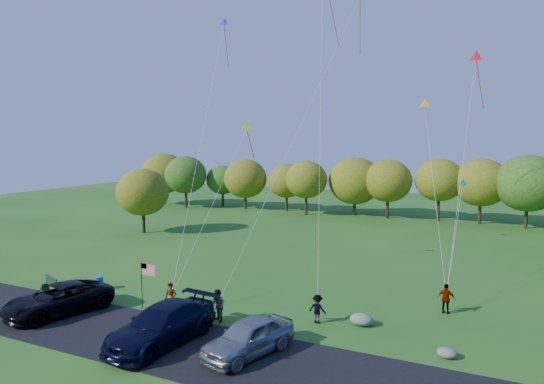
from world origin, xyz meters
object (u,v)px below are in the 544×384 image
at_px(minivan_silver, 248,337).
at_px(flyer_d, 446,299).
at_px(minivan_navy, 162,325).
at_px(flyer_c, 317,309).
at_px(park_bench, 52,284).
at_px(flyer_a, 171,299).
at_px(trash_barrel, 99,283).
at_px(minivan_dark, 58,299).
at_px(flyer_b, 218,306).

distance_m(minivan_silver, flyer_d, 12.49).
xyz_separation_m(minivan_navy, flyer_c, (5.95, 5.95, -0.20)).
relative_size(minivan_navy, park_bench, 3.38).
xyz_separation_m(minivan_silver, flyer_a, (-6.51, 2.68, 0.04)).
height_order(flyer_a, trash_barrel, flyer_a).
xyz_separation_m(flyer_d, trash_barrel, (-21.58, -5.33, -0.44)).
distance_m(flyer_a, flyer_d, 15.92).
distance_m(minivan_dark, flyer_d, 22.44).
distance_m(minivan_silver, flyer_a, 7.04).
bearing_deg(flyer_b, trash_barrel, -155.92).
bearing_deg(minivan_dark, flyer_c, 35.91).
bearing_deg(minivan_dark, minivan_silver, 15.43).
xyz_separation_m(minivan_dark, flyer_a, (5.93, 2.70, 0.04)).
xyz_separation_m(minivan_navy, park_bench, (-11.67, 3.40, -0.41)).
bearing_deg(flyer_c, minivan_dark, 23.51).
relative_size(minivan_silver, flyer_c, 3.12).
distance_m(flyer_a, trash_barrel, 7.57).
distance_m(minivan_silver, flyer_b, 4.64).
bearing_deg(flyer_b, minivan_navy, -71.47).
bearing_deg(trash_barrel, minivan_dark, -72.67).
bearing_deg(flyer_d, minivan_dark, 28.90).
bearing_deg(trash_barrel, flyer_d, 13.88).
bearing_deg(flyer_c, flyer_b, 26.72).
bearing_deg(flyer_a, minivan_navy, -81.85).
xyz_separation_m(minivan_dark, minivan_navy, (7.99, -0.71, 0.09)).
xyz_separation_m(flyer_b, trash_barrel, (-10.31, 1.48, -0.47)).
height_order(minivan_navy, flyer_a, minivan_navy).
bearing_deg(flyer_c, park_bench, 11.14).
bearing_deg(minivan_dark, minivan_navy, 10.24).
xyz_separation_m(flyer_b, flyer_d, (11.27, 6.82, -0.03)).
bearing_deg(minivan_navy, park_bench, 169.06).
distance_m(minivan_navy, flyer_b, 3.84).
height_order(minivan_navy, flyer_b, minivan_navy).
bearing_deg(flyer_b, flyer_d, 63.44).
bearing_deg(minivan_navy, minivan_silver, 14.67).
xyz_separation_m(flyer_c, trash_barrel, (-15.35, -0.74, -0.35)).
xyz_separation_m(minivan_dark, flyer_d, (20.17, 9.83, -0.02)).
bearing_deg(flyer_c, flyer_d, -140.69).
height_order(minivan_navy, trash_barrel, minivan_navy).
height_order(minivan_silver, park_bench, minivan_silver).
distance_m(minivan_navy, flyer_c, 8.41).
bearing_deg(minivan_dark, flyer_d, 41.31).
bearing_deg(park_bench, flyer_d, 37.47).
bearing_deg(flyer_d, park_bench, 19.59).
bearing_deg(minivan_navy, flyer_c, 50.31).
relative_size(minivan_navy, trash_barrel, 7.25).
height_order(minivan_navy, flyer_c, minivan_navy).
bearing_deg(park_bench, flyer_c, 29.03).
bearing_deg(flyer_c, minivan_silver, 76.90).
xyz_separation_m(minivan_navy, trash_barrel, (-9.40, 5.21, -0.55)).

